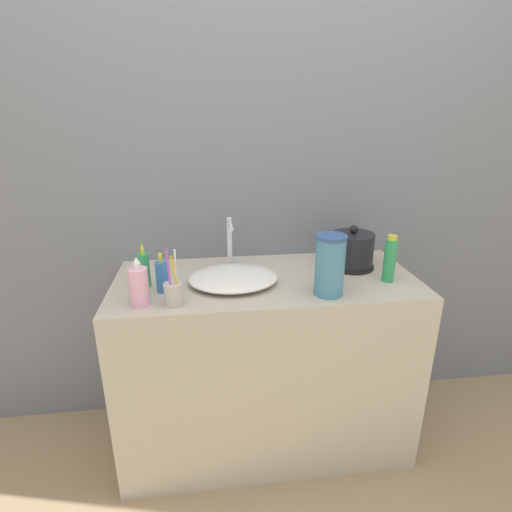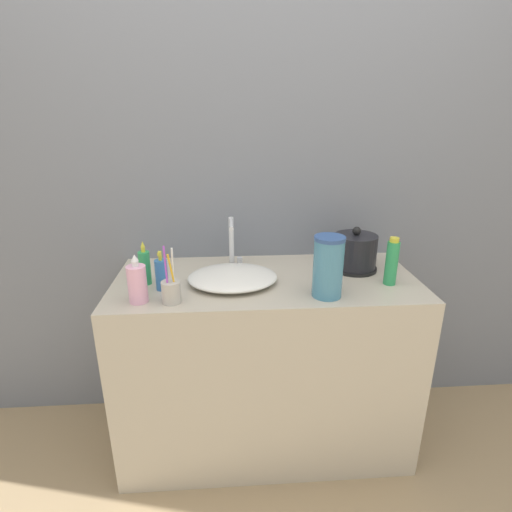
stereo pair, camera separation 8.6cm
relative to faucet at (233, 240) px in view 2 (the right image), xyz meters
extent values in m
plane|color=#997F5B|center=(0.13, -0.41, -0.95)|extent=(12.00, 12.00, 0.00)
cube|color=slate|center=(0.13, 0.17, 0.35)|extent=(6.00, 0.04, 2.60)
cube|color=#B7AD99|center=(0.13, -0.13, -0.54)|extent=(1.25, 0.56, 0.83)
ellipsoid|color=silver|center=(0.00, -0.17, -0.10)|extent=(0.36, 0.30, 0.05)
cylinder|color=silver|center=(0.00, 0.02, -0.02)|extent=(0.02, 0.02, 0.23)
cylinder|color=silver|center=(0.00, -0.05, 0.09)|extent=(0.02, 0.15, 0.02)
cylinder|color=silver|center=(0.03, 0.02, -0.11)|extent=(0.02, 0.02, 0.04)
cylinder|color=black|center=(0.53, -0.06, -0.12)|extent=(0.20, 0.20, 0.01)
cylinder|color=black|center=(0.53, -0.06, -0.05)|extent=(0.18, 0.18, 0.16)
sphere|color=black|center=(0.53, -0.06, 0.05)|extent=(0.04, 0.04, 0.04)
cylinder|color=#B7B2A8|center=(-0.23, -0.33, -0.09)|extent=(0.07, 0.07, 0.08)
cylinder|color=#B24CCC|center=(-0.24, -0.33, 0.00)|extent=(0.01, 0.02, 0.18)
cylinder|color=white|center=(-0.22, -0.33, -0.01)|extent=(0.01, 0.02, 0.18)
cylinder|color=yellow|center=(-0.22, -0.34, -0.02)|extent=(0.02, 0.03, 0.16)
cylinder|color=#3370B7|center=(-0.28, -0.21, -0.07)|extent=(0.05, 0.05, 0.12)
cylinder|color=gold|center=(-0.28, -0.21, 0.00)|extent=(0.01, 0.01, 0.02)
cube|color=gold|center=(-0.28, -0.22, 0.02)|extent=(0.01, 0.03, 0.01)
cylinder|color=#2D9956|center=(-0.35, -0.15, -0.06)|extent=(0.04, 0.04, 0.14)
cylinder|color=gold|center=(-0.35, -0.15, 0.02)|extent=(0.02, 0.02, 0.02)
cone|color=gold|center=(-0.35, -0.15, 0.04)|extent=(0.02, 0.02, 0.02)
cylinder|color=#EAA8C6|center=(-0.35, -0.32, -0.06)|extent=(0.07, 0.07, 0.14)
cylinder|color=white|center=(-0.35, -0.32, 0.02)|extent=(0.02, 0.02, 0.02)
cone|color=white|center=(-0.35, -0.32, 0.04)|extent=(0.03, 0.03, 0.02)
cylinder|color=#2D9956|center=(0.63, -0.22, -0.04)|extent=(0.05, 0.05, 0.18)
cylinder|color=gold|center=(0.63, -0.22, 0.06)|extent=(0.04, 0.04, 0.02)
cylinder|color=teal|center=(0.35, -0.31, -0.02)|extent=(0.11, 0.11, 0.22)
cylinder|color=#2D4C84|center=(0.35, -0.31, 0.10)|extent=(0.11, 0.11, 0.01)
camera|label=1|loc=(-0.10, -1.65, 0.53)|focal=28.00mm
camera|label=2|loc=(-0.02, -1.66, 0.53)|focal=28.00mm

